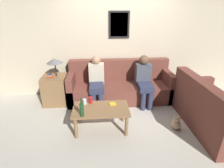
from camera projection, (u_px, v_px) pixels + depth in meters
ground_plane at (122, 108)px, 3.88m from camera, size 16.00×16.00×0.00m
wall_back at (119, 42)px, 4.20m from camera, size 9.00×0.08×2.60m
couch_main at (120, 86)px, 4.21m from camera, size 2.40×0.81×0.92m
couch_side at (209, 112)px, 3.17m from camera, size 0.81×1.66×0.92m
coffee_table at (101, 111)px, 3.08m from camera, size 0.98×0.54×0.44m
side_table_with_lamp at (55, 88)px, 3.98m from camera, size 0.52×0.52×1.07m
wine_bottle at (82, 109)px, 2.79m from camera, size 0.07×0.07×0.33m
drinking_glass at (85, 102)px, 3.17m from camera, size 0.07×0.07×0.10m
book_stack at (113, 104)px, 3.17m from camera, size 0.13×0.13×0.02m
soda_can at (91, 100)px, 3.20m from camera, size 0.07×0.07×0.12m
person_left at (97, 80)px, 3.89m from camera, size 0.34×0.66×1.09m
person_right at (144, 79)px, 3.92m from camera, size 0.34×0.64×1.10m
teddy_bear at (176, 123)px, 3.19m from camera, size 0.17×0.17×0.27m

